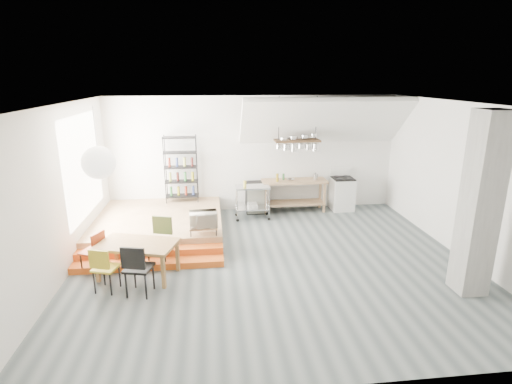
{
  "coord_description": "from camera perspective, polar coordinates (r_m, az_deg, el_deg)",
  "views": [
    {
      "loc": [
        -1.2,
        -7.43,
        3.69
      ],
      "look_at": [
        -0.25,
        0.8,
        1.29
      ],
      "focal_mm": 28.0,
      "sensor_mm": 36.0,
      "label": 1
    }
  ],
  "objects": [
    {
      "name": "floor",
      "position": [
        8.38,
        2.34,
        -9.96
      ],
      "size": [
        8.0,
        8.0,
        0.0
      ],
      "primitive_type": "plane",
      "color": "#4D5759",
      "rests_on": "ground"
    },
    {
      "name": "wall_back",
      "position": [
        11.19,
        -0.32,
        5.42
      ],
      "size": [
        8.0,
        0.04,
        3.2
      ],
      "primitive_type": "cube",
      "color": "silver",
      "rests_on": "ground"
    },
    {
      "name": "wall_left",
      "position": [
        8.21,
        -26.29,
        -0.28
      ],
      "size": [
        0.04,
        7.0,
        3.2
      ],
      "primitive_type": "cube",
      "color": "silver",
      "rests_on": "ground"
    },
    {
      "name": "wall_right",
      "position": [
        9.3,
        27.62,
        1.33
      ],
      "size": [
        0.04,
        7.0,
        3.2
      ],
      "primitive_type": "cube",
      "color": "silver",
      "rests_on": "ground"
    },
    {
      "name": "ceiling",
      "position": [
        7.54,
        2.63,
        12.44
      ],
      "size": [
        8.0,
        7.0,
        0.02
      ],
      "primitive_type": "cube",
      "color": "white",
      "rests_on": "wall_back"
    },
    {
      "name": "slope_ceiling",
      "position": [
        10.81,
        9.7,
        9.91
      ],
      "size": [
        4.4,
        1.44,
        1.32
      ],
      "primitive_type": "cube",
      "rotation": [
        -0.73,
        0.0,
        0.0
      ],
      "color": "white",
      "rests_on": "wall_back"
    },
    {
      "name": "window_pane",
      "position": [
        9.54,
        -23.44,
        3.41
      ],
      "size": [
        0.02,
        2.5,
        2.2
      ],
      "primitive_type": "cube",
      "color": "white",
      "rests_on": "wall_left"
    },
    {
      "name": "platform",
      "position": [
        10.14,
        -13.59,
        -4.43
      ],
      "size": [
        3.0,
        3.0,
        0.4
      ],
      "primitive_type": "cube",
      "color": "olive",
      "rests_on": "ground"
    },
    {
      "name": "step_lower",
      "position": [
        8.41,
        -15.05,
        -9.93
      ],
      "size": [
        3.0,
        0.35,
        0.13
      ],
      "primitive_type": "cube",
      "color": "#C95317",
      "rests_on": "ground"
    },
    {
      "name": "step_upper",
      "position": [
        8.7,
        -14.77,
        -8.53
      ],
      "size": [
        3.0,
        0.35,
        0.27
      ],
      "primitive_type": "cube",
      "color": "#C95317",
      "rests_on": "ground"
    },
    {
      "name": "concrete_column",
      "position": [
        7.73,
        29.37,
        -1.65
      ],
      "size": [
        0.5,
        0.5,
        3.2
      ],
      "primitive_type": "cube",
      "color": "gray",
      "rests_on": "ground"
    },
    {
      "name": "kitchen_counter",
      "position": [
        11.25,
        5.46,
        0.3
      ],
      "size": [
        1.8,
        0.6,
        0.91
      ],
      "color": "olive",
      "rests_on": "ground"
    },
    {
      "name": "stove",
      "position": [
        11.66,
        12.18,
        -0.16
      ],
      "size": [
        0.6,
        0.6,
        1.18
      ],
      "color": "white",
      "rests_on": "ground"
    },
    {
      "name": "pot_rack",
      "position": [
        10.75,
        6.04,
        6.92
      ],
      "size": [
        1.2,
        0.5,
        1.43
      ],
      "color": "#3D2718",
      "rests_on": "ceiling"
    },
    {
      "name": "wire_shelving",
      "position": [
        10.92,
        -10.66,
        3.4
      ],
      "size": [
        0.88,
        0.38,
        1.8
      ],
      "color": "black",
      "rests_on": "platform"
    },
    {
      "name": "microwave_shelf",
      "position": [
        8.76,
        -7.5,
        -4.98
      ],
      "size": [
        0.6,
        0.4,
        0.16
      ],
      "color": "olive",
      "rests_on": "platform"
    },
    {
      "name": "paper_lantern",
      "position": [
        7.72,
        -21.55,
        3.91
      ],
      "size": [
        0.6,
        0.6,
        0.6
      ],
      "primitive_type": "sphere",
      "color": "white",
      "rests_on": "ceiling"
    },
    {
      "name": "dining_table",
      "position": [
        7.89,
        -16.62,
        -7.49
      ],
      "size": [
        1.62,
        1.2,
        0.69
      ],
      "rotation": [
        0.0,
        0.0,
        -0.3
      ],
      "color": "brown",
      "rests_on": "ground"
    },
    {
      "name": "chair_mustard",
      "position": [
        7.57,
        -20.97,
        -9.84
      ],
      "size": [
        0.49,
        0.49,
        0.85
      ],
      "rotation": [
        0.0,
        0.0,
        2.84
      ],
      "color": "gold",
      "rests_on": "ground"
    },
    {
      "name": "chair_black",
      "position": [
        7.23,
        -16.68,
        -10.07
      ],
      "size": [
        0.53,
        0.53,
        0.96
      ],
      "rotation": [
        0.0,
        0.0,
        2.89
      ],
      "color": "black",
      "rests_on": "ground"
    },
    {
      "name": "chair_olive",
      "position": [
        8.38,
        -13.46,
        -6.15
      ],
      "size": [
        0.54,
        0.54,
        0.95
      ],
      "rotation": [
        0.0,
        0.0,
        -0.29
      ],
      "color": "#485628",
      "rests_on": "ground"
    },
    {
      "name": "chair_red",
      "position": [
        8.35,
        -22.03,
        -7.51
      ],
      "size": [
        0.51,
        0.51,
        0.84
      ],
      "rotation": [
        0.0,
        0.0,
        -2.0
      ],
      "color": "#A13817",
      "rests_on": "ground"
    },
    {
      "name": "rolling_cart",
      "position": [
        10.63,
        -0.52,
        -0.81
      ],
      "size": [
        0.92,
        0.52,
        0.9
      ],
      "rotation": [
        0.0,
        0.0,
        0.0
      ],
      "color": "silver",
      "rests_on": "ground"
    },
    {
      "name": "mini_fridge",
      "position": [
        11.18,
        -0.15,
        -0.77
      ],
      "size": [
        0.51,
        0.51,
        0.86
      ],
      "primitive_type": "cube",
      "color": "black",
      "rests_on": "ground"
    },
    {
      "name": "microwave",
      "position": [
        8.7,
        -7.54,
        -3.86
      ],
      "size": [
        0.62,
        0.44,
        0.33
      ],
      "primitive_type": "imported",
      "rotation": [
        0.0,
        0.0,
        0.07
      ],
      "color": "beige",
      "rests_on": "microwave_shelf"
    },
    {
      "name": "bowl",
      "position": [
        11.1,
        4.96,
        1.76
      ],
      "size": [
        0.26,
        0.26,
        0.05
      ],
      "primitive_type": "imported",
      "rotation": [
        0.0,
        0.0,
        0.27
      ],
      "color": "silver",
      "rests_on": "kitchen_counter"
    }
  ]
}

